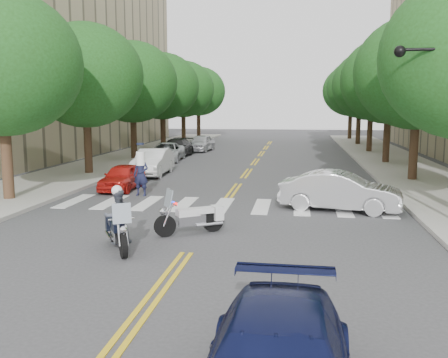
% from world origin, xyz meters
% --- Properties ---
extents(ground, '(140.00, 140.00, 0.00)m').
position_xyz_m(ground, '(0.00, 0.00, 0.00)').
color(ground, '#38383A').
rests_on(ground, ground).
extents(sidewalk_left, '(5.00, 60.00, 0.15)m').
position_xyz_m(sidewalk_left, '(-9.50, 22.00, 0.07)').
color(sidewalk_left, '#9E9991').
rests_on(sidewalk_left, ground).
extents(sidewalk_right, '(5.00, 60.00, 0.15)m').
position_xyz_m(sidewalk_right, '(9.50, 22.00, 0.07)').
color(sidewalk_right, '#9E9991').
rests_on(sidewalk_right, ground).
extents(tree_l_0, '(6.40, 6.40, 8.45)m').
position_xyz_m(tree_l_0, '(-8.80, 6.00, 5.55)').
color(tree_l_0, '#382316').
rests_on(tree_l_0, ground).
extents(tree_l_1, '(6.40, 6.40, 8.45)m').
position_xyz_m(tree_l_1, '(-8.80, 14.00, 5.55)').
color(tree_l_1, '#382316').
rests_on(tree_l_1, ground).
extents(tree_l_2, '(6.40, 6.40, 8.45)m').
position_xyz_m(tree_l_2, '(-8.80, 22.00, 5.55)').
color(tree_l_2, '#382316').
rests_on(tree_l_2, ground).
extents(tree_l_3, '(6.40, 6.40, 8.45)m').
position_xyz_m(tree_l_3, '(-8.80, 30.00, 5.55)').
color(tree_l_3, '#382316').
rests_on(tree_l_3, ground).
extents(tree_l_4, '(6.40, 6.40, 8.45)m').
position_xyz_m(tree_l_4, '(-8.80, 38.00, 5.55)').
color(tree_l_4, '#382316').
rests_on(tree_l_4, ground).
extents(tree_l_5, '(6.40, 6.40, 8.45)m').
position_xyz_m(tree_l_5, '(-8.80, 46.00, 5.55)').
color(tree_l_5, '#382316').
rests_on(tree_l_5, ground).
extents(tree_r_1, '(6.40, 6.40, 8.45)m').
position_xyz_m(tree_r_1, '(8.80, 14.00, 5.55)').
color(tree_r_1, '#382316').
rests_on(tree_r_1, ground).
extents(tree_r_2, '(6.40, 6.40, 8.45)m').
position_xyz_m(tree_r_2, '(8.80, 22.00, 5.55)').
color(tree_r_2, '#382316').
rests_on(tree_r_2, ground).
extents(tree_r_3, '(6.40, 6.40, 8.45)m').
position_xyz_m(tree_r_3, '(8.80, 30.00, 5.55)').
color(tree_r_3, '#382316').
rests_on(tree_r_3, ground).
extents(tree_r_4, '(6.40, 6.40, 8.45)m').
position_xyz_m(tree_r_4, '(8.80, 38.00, 5.55)').
color(tree_r_4, '#382316').
rests_on(tree_r_4, ground).
extents(tree_r_5, '(6.40, 6.40, 8.45)m').
position_xyz_m(tree_r_5, '(8.80, 46.00, 5.55)').
color(tree_r_5, '#382316').
rests_on(tree_r_5, ground).
extents(motorcycle_police, '(1.30, 2.03, 1.79)m').
position_xyz_m(motorcycle_police, '(-1.95, 0.09, 0.80)').
color(motorcycle_police, black).
rests_on(motorcycle_police, ground).
extents(motorcycle_parked, '(1.99, 1.45, 1.45)m').
position_xyz_m(motorcycle_parked, '(-0.19, 2.08, 0.50)').
color(motorcycle_parked, black).
rests_on(motorcycle_parked, ground).
extents(officer_standing, '(0.72, 0.51, 1.86)m').
position_xyz_m(officer_standing, '(-3.85, 8.14, 0.93)').
color(officer_standing, '#171934').
rests_on(officer_standing, ground).
extents(convertible, '(4.71, 2.48, 1.48)m').
position_xyz_m(convertible, '(4.51, 6.19, 0.74)').
color(convertible, silver).
rests_on(convertible, ground).
extents(parked_car_a, '(1.43, 3.55, 1.21)m').
position_xyz_m(parked_car_a, '(-5.20, 9.50, 0.60)').
color(parked_car_a, red).
rests_on(parked_car_a, ground).
extents(parked_car_b, '(1.72, 4.54, 1.48)m').
position_xyz_m(parked_car_b, '(-5.20, 14.50, 0.74)').
color(parked_car_b, silver).
rests_on(parked_car_b, ground).
extents(parked_car_c, '(2.55, 4.85, 1.30)m').
position_xyz_m(parked_car_c, '(-6.30, 21.57, 0.65)').
color(parked_car_c, '#B5B9BD').
rests_on(parked_car_c, ground).
extents(parked_car_d, '(2.11, 4.81, 1.38)m').
position_xyz_m(parked_car_d, '(-6.30, 24.50, 0.69)').
color(parked_car_d, black).
rests_on(parked_car_d, ground).
extents(parked_car_e, '(2.04, 4.33, 1.43)m').
position_xyz_m(parked_car_e, '(-5.32, 29.50, 0.72)').
color(parked_car_e, '#ADAEB3').
rests_on(parked_car_e, ground).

